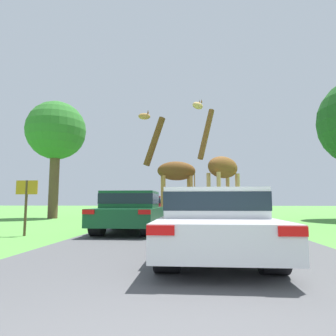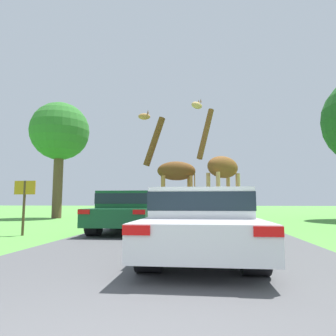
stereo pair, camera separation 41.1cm
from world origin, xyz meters
TOP-DOWN VIEW (x-y plane):
  - road at (0.00, 30.00)m, footprint 6.73×120.00m
  - giraffe_near_road at (-0.71, 12.36)m, footprint 2.72×1.06m
  - giraffe_companion at (1.48, 12.04)m, footprint 2.31×2.14m
  - car_lead_maroon at (0.57, 4.63)m, footprint 1.94×4.48m
  - car_queue_right at (-0.78, 22.58)m, footprint 1.85×4.05m
  - car_queue_left at (2.48, 28.68)m, footprint 1.84×4.09m
  - car_far_ahead at (2.08, 18.82)m, footprint 1.93×4.31m
  - car_verge_right at (-1.99, 9.14)m, footprint 1.99×4.05m
  - car_rear_follower at (-2.48, 16.60)m, footprint 1.82×4.03m
  - tree_centre_back at (-8.78, 17.43)m, footprint 3.85×3.85m
  - sign_post at (-5.05, 7.76)m, footprint 0.70×0.08m

SIDE VIEW (x-z plane):
  - road at x=0.00m, z-range 0.00..0.00m
  - car_queue_right at x=-0.78m, z-range 0.05..1.29m
  - car_lead_maroon at x=0.57m, z-range 0.05..1.36m
  - car_far_ahead at x=2.08m, z-range 0.06..1.36m
  - car_rear_follower at x=-2.48m, z-range 0.05..1.43m
  - car_verge_right at x=-1.99m, z-range 0.05..1.47m
  - car_queue_left at x=2.48m, z-range 0.05..1.53m
  - sign_post at x=-5.05m, z-range 0.34..2.07m
  - giraffe_companion at x=1.48m, z-range -0.22..5.23m
  - giraffe_near_road at x=-0.71m, z-range -0.13..5.20m
  - tree_centre_back at x=-8.78m, z-range 1.81..9.51m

